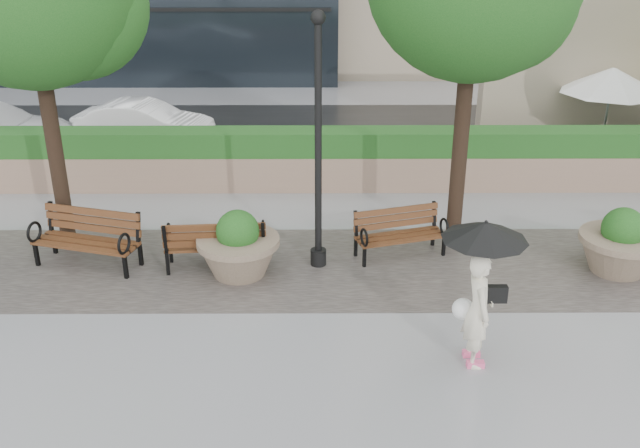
{
  "coord_description": "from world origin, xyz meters",
  "views": [
    {
      "loc": [
        0.23,
        -8.28,
        5.81
      ],
      "look_at": [
        0.29,
        2.4,
        1.1
      ],
      "focal_mm": 40.0,
      "sensor_mm": 36.0,
      "label": 1
    }
  ],
  "objects_px": {
    "bench_3": "(400,243)",
    "pedestrian": "(481,280)",
    "planter_right": "(620,247)",
    "planter_left": "(239,250)",
    "car_right": "(145,124)",
    "bench_1": "(88,250)",
    "lamppost": "(318,161)",
    "bench_2": "(217,253)"
  },
  "relations": [
    {
      "from": "bench_3",
      "to": "pedestrian",
      "type": "bearing_deg",
      "value": -95.31
    },
    {
      "from": "planter_right",
      "to": "planter_left",
      "type": "bearing_deg",
      "value": -179.34
    },
    {
      "from": "planter_right",
      "to": "car_right",
      "type": "bearing_deg",
      "value": 143.26
    },
    {
      "from": "bench_1",
      "to": "planter_left",
      "type": "bearing_deg",
      "value": 8.9
    },
    {
      "from": "planter_left",
      "to": "lamppost",
      "type": "relative_size",
      "value": 0.32
    },
    {
      "from": "car_right",
      "to": "pedestrian",
      "type": "bearing_deg",
      "value": -136.19
    },
    {
      "from": "bench_2",
      "to": "car_right",
      "type": "xyz_separation_m",
      "value": [
        -2.8,
        7.14,
        0.32
      ]
    },
    {
      "from": "planter_left",
      "to": "lamppost",
      "type": "distance_m",
      "value": 2.06
    },
    {
      "from": "bench_1",
      "to": "bench_2",
      "type": "distance_m",
      "value": 2.28
    },
    {
      "from": "bench_2",
      "to": "bench_3",
      "type": "relative_size",
      "value": 1.04
    },
    {
      "from": "car_right",
      "to": "bench_2",
      "type": "bearing_deg",
      "value": -148.81
    },
    {
      "from": "car_right",
      "to": "bench_1",
      "type": "bearing_deg",
      "value": -166.02
    },
    {
      "from": "bench_1",
      "to": "lamppost",
      "type": "height_order",
      "value": "lamppost"
    },
    {
      "from": "planter_right",
      "to": "bench_3",
      "type": "bearing_deg",
      "value": 170.48
    },
    {
      "from": "planter_left",
      "to": "pedestrian",
      "type": "bearing_deg",
      "value": -36.43
    },
    {
      "from": "planter_left",
      "to": "pedestrian",
      "type": "height_order",
      "value": "pedestrian"
    },
    {
      "from": "bench_2",
      "to": "planter_right",
      "type": "xyz_separation_m",
      "value": [
        7.02,
        -0.19,
        0.19
      ]
    },
    {
      "from": "car_right",
      "to": "planter_right",
      "type": "bearing_deg",
      "value": -116.94
    },
    {
      "from": "bench_1",
      "to": "lamppost",
      "type": "xyz_separation_m",
      "value": [
        4.08,
        0.0,
        1.66
      ]
    },
    {
      "from": "planter_left",
      "to": "car_right",
      "type": "relative_size",
      "value": 0.39
    },
    {
      "from": "bench_3",
      "to": "planter_right",
      "type": "distance_m",
      "value": 3.8
    },
    {
      "from": "lamppost",
      "to": "car_right",
      "type": "distance_m",
      "value": 8.53
    },
    {
      "from": "bench_3",
      "to": "pedestrian",
      "type": "distance_m",
      "value": 3.53
    },
    {
      "from": "planter_left",
      "to": "planter_right",
      "type": "distance_m",
      "value": 6.6
    },
    {
      "from": "lamppost",
      "to": "bench_2",
      "type": "bearing_deg",
      "value": -177.21
    },
    {
      "from": "car_right",
      "to": "pedestrian",
      "type": "relative_size",
      "value": 1.73
    },
    {
      "from": "bench_2",
      "to": "lamppost",
      "type": "distance_m",
      "value": 2.46
    },
    {
      "from": "bench_1",
      "to": "car_right",
      "type": "xyz_separation_m",
      "value": [
        -0.52,
        7.06,
        0.3
      ]
    },
    {
      "from": "bench_2",
      "to": "bench_3",
      "type": "xyz_separation_m",
      "value": [
        3.28,
        0.44,
        -0.02
      ]
    },
    {
      "from": "bench_1",
      "to": "planter_left",
      "type": "relative_size",
      "value": 1.39
    },
    {
      "from": "bench_3",
      "to": "car_right",
      "type": "relative_size",
      "value": 0.48
    },
    {
      "from": "bench_1",
      "to": "bench_2",
      "type": "height_order",
      "value": "bench_1"
    },
    {
      "from": "planter_left",
      "to": "bench_3",
      "type": "bearing_deg",
      "value": 13.82
    },
    {
      "from": "bench_3",
      "to": "planter_left",
      "type": "bearing_deg",
      "value": 176.93
    },
    {
      "from": "planter_left",
      "to": "car_right",
      "type": "xyz_separation_m",
      "value": [
        -3.22,
        7.41,
        0.13
      ]
    },
    {
      "from": "car_right",
      "to": "pedestrian",
      "type": "xyz_separation_m",
      "value": [
        6.76,
        -10.02,
        0.68
      ]
    },
    {
      "from": "bench_2",
      "to": "car_right",
      "type": "height_order",
      "value": "car_right"
    },
    {
      "from": "lamppost",
      "to": "car_right",
      "type": "relative_size",
      "value": 1.21
    },
    {
      "from": "bench_1",
      "to": "planter_right",
      "type": "bearing_deg",
      "value": 14.57
    },
    {
      "from": "bench_3",
      "to": "car_right",
      "type": "xyz_separation_m",
      "value": [
        -6.08,
        6.71,
        0.34
      ]
    },
    {
      "from": "planter_right",
      "to": "pedestrian",
      "type": "height_order",
      "value": "pedestrian"
    },
    {
      "from": "bench_3",
      "to": "planter_right",
      "type": "height_order",
      "value": "planter_right"
    }
  ]
}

